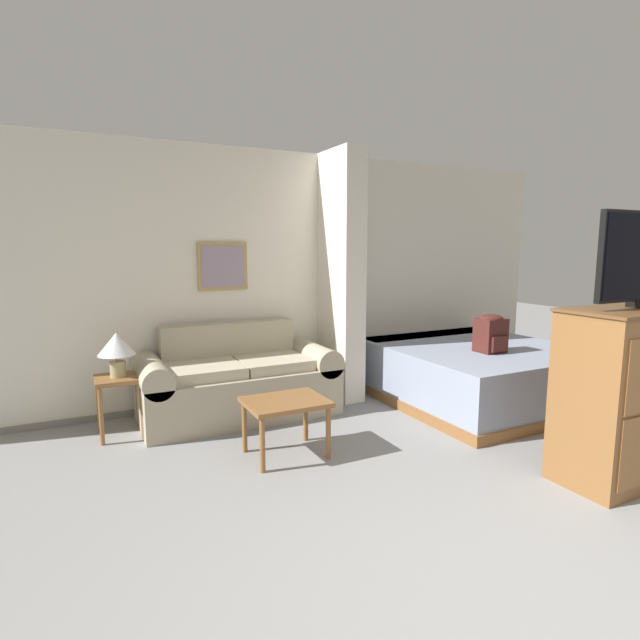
# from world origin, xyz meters

# --- Properties ---
(wall_back) EXTENTS (7.69, 0.16, 2.60)m
(wall_back) POSITION_xyz_m (-0.00, 3.87, 1.29)
(wall_back) COLOR silver
(wall_back) RESTS_ON ground_plane
(wall_partition_pillar) EXTENTS (0.24, 0.64, 2.60)m
(wall_partition_pillar) POSITION_xyz_m (0.86, 3.49, 1.30)
(wall_partition_pillar) COLOR silver
(wall_partition_pillar) RESTS_ON ground_plane
(couch) EXTENTS (1.85, 0.84, 0.86)m
(couch) POSITION_xyz_m (-0.33, 3.38, 0.33)
(couch) COLOR tan
(couch) RESTS_ON ground_plane
(coffee_table) EXTENTS (0.61, 0.49, 0.45)m
(coffee_table) POSITION_xyz_m (-0.29, 2.29, 0.39)
(coffee_table) COLOR brown
(coffee_table) RESTS_ON ground_plane
(side_table) EXTENTS (0.38, 0.38, 0.52)m
(side_table) POSITION_xyz_m (-1.40, 3.31, 0.42)
(side_table) COLOR brown
(side_table) RESTS_ON ground_plane
(table_lamp) EXTENTS (0.31, 0.31, 0.38)m
(table_lamp) POSITION_xyz_m (-1.40, 3.31, 0.78)
(table_lamp) COLOR tan
(table_lamp) RESTS_ON side_table
(tv_dresser) EXTENTS (1.29, 0.52, 1.20)m
(tv_dresser) POSITION_xyz_m (1.82, 0.88, 0.60)
(tv_dresser) COLOR brown
(tv_dresser) RESTS_ON ground_plane
(bed) EXTENTS (1.89, 2.04, 0.58)m
(bed) POSITION_xyz_m (2.08, 2.75, 0.30)
(bed) COLOR brown
(bed) RESTS_ON ground_plane
(backpack) EXTENTS (0.26, 0.25, 0.38)m
(backpack) POSITION_xyz_m (1.96, 2.43, 0.78)
(backpack) COLOR #471E19
(backpack) RESTS_ON bed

